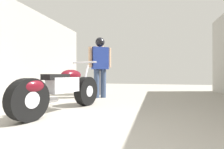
# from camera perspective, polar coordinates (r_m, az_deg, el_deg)

# --- Properties ---
(ground_plane) EXTENTS (15.98, 15.98, 0.00)m
(ground_plane) POSITION_cam_1_polar(r_m,az_deg,el_deg) (4.09, 3.46, -9.60)
(ground_plane) COLOR #9E998E
(garage_partition_left) EXTENTS (0.08, 7.32, 2.78)m
(garage_partition_left) POSITION_cam_1_polar(r_m,az_deg,el_deg) (5.56, -29.71, 7.32)
(garage_partition_left) COLOR #A3A099
(garage_partition_left) RESTS_ON ground_plane
(motorcycle_maroon_cruiser) EXTENTS (0.75, 2.05, 0.96)m
(motorcycle_maroon_cruiser) POSITION_cam_1_polar(r_m,az_deg,el_deg) (3.17, -16.88, -4.93)
(motorcycle_maroon_cruiser) COLOR black
(motorcycle_maroon_cruiser) RESTS_ON ground_plane
(mechanic_in_blue) EXTENTS (0.33, 0.71, 1.76)m
(mechanic_in_blue) POSITION_cam_1_polar(r_m,az_deg,el_deg) (5.70, -4.12, 3.20)
(mechanic_in_blue) COLOR #4C4C4C
(mechanic_in_blue) RESTS_ON ground_plane
(mechanic_with_helmet) EXTENTS (0.63, 0.50, 1.77)m
(mechanic_with_helmet) POSITION_cam_1_polar(r_m,az_deg,el_deg) (4.94, -4.12, 4.42)
(mechanic_with_helmet) COLOR #384766
(mechanic_with_helmet) RESTS_ON ground_plane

